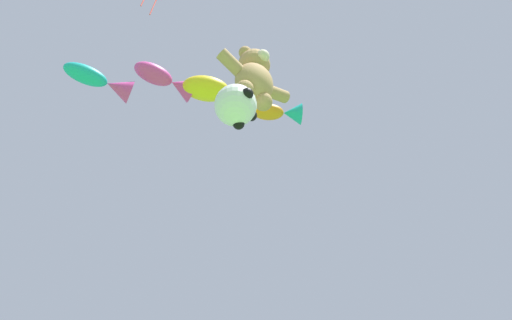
{
  "coord_description": "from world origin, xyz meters",
  "views": [
    {
      "loc": [
        -2.64,
        -1.65,
        1.56
      ],
      "look_at": [
        1.44,
        3.61,
        9.62
      ],
      "focal_mm": 35.0,
      "sensor_mm": 36.0,
      "label": 1
    }
  ],
  "objects_px": {
    "teddy_bear_kite": "(254,77)",
    "fish_kite_tangerine": "(280,113)",
    "soccer_ball_kite": "(236,106)",
    "fish_kite_teal": "(102,81)",
    "fish_kite_magenta": "(168,80)",
    "fish_kite_goldfin": "(224,91)"
  },
  "relations": [
    {
      "from": "soccer_ball_kite",
      "to": "fish_kite_magenta",
      "type": "xyz_separation_m",
      "value": [
        -0.49,
        3.0,
        4.5
      ]
    },
    {
      "from": "fish_kite_magenta",
      "to": "fish_kite_teal",
      "type": "bearing_deg",
      "value": 156.75
    },
    {
      "from": "teddy_bear_kite",
      "to": "fish_kite_teal",
      "type": "distance_m",
      "value": 4.88
    },
    {
      "from": "fish_kite_goldfin",
      "to": "fish_kite_teal",
      "type": "bearing_deg",
      "value": 155.23
    },
    {
      "from": "fish_kite_teal",
      "to": "teddy_bear_kite",
      "type": "bearing_deg",
      "value": -54.78
    },
    {
      "from": "fish_kite_magenta",
      "to": "teddy_bear_kite",
      "type": "bearing_deg",
      "value": -71.62
    },
    {
      "from": "teddy_bear_kite",
      "to": "fish_kite_teal",
      "type": "relative_size",
      "value": 1.03
    },
    {
      "from": "soccer_ball_kite",
      "to": "fish_kite_tangerine",
      "type": "bearing_deg",
      "value": 31.72
    },
    {
      "from": "soccer_ball_kite",
      "to": "fish_kite_tangerine",
      "type": "relative_size",
      "value": 0.6
    },
    {
      "from": "teddy_bear_kite",
      "to": "fish_kite_tangerine",
      "type": "relative_size",
      "value": 1.29
    },
    {
      "from": "teddy_bear_kite",
      "to": "soccer_ball_kite",
      "type": "xyz_separation_m",
      "value": [
        -0.49,
        -0.04,
        -1.71
      ]
    },
    {
      "from": "teddy_bear_kite",
      "to": "fish_kite_goldfin",
      "type": "relative_size",
      "value": 0.87
    },
    {
      "from": "soccer_ball_kite",
      "to": "fish_kite_goldfin",
      "type": "bearing_deg",
      "value": 65.1
    },
    {
      "from": "teddy_bear_kite",
      "to": "soccer_ball_kite",
      "type": "relative_size",
      "value": 2.16
    },
    {
      "from": "teddy_bear_kite",
      "to": "fish_kite_teal",
      "type": "xyz_separation_m",
      "value": [
        -2.57,
        3.63,
        2.0
      ]
    },
    {
      "from": "teddy_bear_kite",
      "to": "fish_kite_tangerine",
      "type": "distance_m",
      "value": 3.8
    },
    {
      "from": "teddy_bear_kite",
      "to": "fish_kite_tangerine",
      "type": "height_order",
      "value": "fish_kite_tangerine"
    },
    {
      "from": "soccer_ball_kite",
      "to": "fish_kite_teal",
      "type": "xyz_separation_m",
      "value": [
        -2.07,
        3.68,
        3.71
      ]
    },
    {
      "from": "soccer_ball_kite",
      "to": "fish_kite_teal",
      "type": "relative_size",
      "value": 0.48
    },
    {
      "from": "teddy_bear_kite",
      "to": "fish_kite_goldfin",
      "type": "bearing_deg",
      "value": 76.04
    },
    {
      "from": "fish_kite_tangerine",
      "to": "fish_kite_teal",
      "type": "distance_m",
      "value": 5.25
    },
    {
      "from": "teddy_bear_kite",
      "to": "soccer_ball_kite",
      "type": "height_order",
      "value": "teddy_bear_kite"
    }
  ]
}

